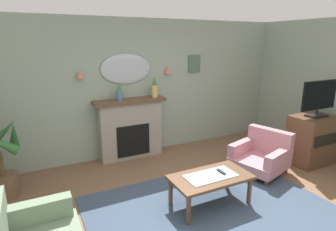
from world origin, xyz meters
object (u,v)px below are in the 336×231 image
at_px(tv_flatscreen, 319,98).
at_px(potted_plant_corner_palm, 0,161).
at_px(coffee_table, 211,180).
at_px(wall_mirror, 126,69).
at_px(tv_cabinet, 312,140).
at_px(fireplace, 131,129).
at_px(tv_remote, 221,172).
at_px(mantel_vase_centre, 155,88).
at_px(wall_sconce_right, 168,70).
at_px(framed_picture, 194,64).
at_px(wall_sconce_left, 80,74).
at_px(armchair_near_fireplace, 262,154).
at_px(mantel_vase_left, 119,92).

height_order(tv_flatscreen, potted_plant_corner_palm, tv_flatscreen).
bearing_deg(coffee_table, wall_mirror, 100.47).
distance_m(coffee_table, tv_cabinet, 2.51).
relative_size(fireplace, tv_remote, 8.50).
height_order(mantel_vase_centre, tv_remote, mantel_vase_centre).
relative_size(mantel_vase_centre, potted_plant_corner_palm, 0.34).
relative_size(wall_sconce_right, tv_flatscreen, 0.17).
bearing_deg(tv_flatscreen, wall_sconce_right, 137.58).
xyz_separation_m(mantel_vase_centre, tv_flatscreen, (2.40, -1.75, -0.09)).
relative_size(coffee_table, tv_remote, 6.88).
height_order(wall_mirror, tv_cabinet, wall_mirror).
relative_size(framed_picture, tv_remote, 2.25).
height_order(wall_sconce_left, tv_flatscreen, wall_sconce_left).
bearing_deg(wall_sconce_right, tv_remote, -96.85).
height_order(wall_mirror, coffee_table, wall_mirror).
distance_m(tv_remote, tv_flatscreen, 2.46).
bearing_deg(tv_remote, wall_mirror, 105.01).
distance_m(coffee_table, potted_plant_corner_palm, 2.99).
bearing_deg(tv_remote, tv_flatscreen, 6.94).
xyz_separation_m(wall_sconce_left, framed_picture, (2.35, 0.06, 0.09)).
height_order(wall_sconce_left, armchair_near_fireplace, wall_sconce_left).
bearing_deg(mantel_vase_left, tv_flatscreen, -29.49).
distance_m(mantel_vase_left, mantel_vase_centre, 0.70).
bearing_deg(wall_mirror, potted_plant_corner_palm, -162.63).
bearing_deg(mantel_vase_left, fireplace, 8.06).
height_order(wall_mirror, armchair_near_fireplace, wall_mirror).
height_order(wall_sconce_left, tv_cabinet, wall_sconce_left).
bearing_deg(armchair_near_fireplace, wall_mirror, 136.41).
height_order(wall_mirror, tv_remote, wall_mirror).
bearing_deg(fireplace, tv_flatscreen, -31.56).
bearing_deg(mantel_vase_centre, fireplace, 176.76).
bearing_deg(fireplace, tv_cabinet, -31.26).
distance_m(mantel_vase_left, potted_plant_corner_palm, 2.15).
height_order(wall_sconce_right, potted_plant_corner_palm, wall_sconce_right).
height_order(wall_sconce_right, coffee_table, wall_sconce_right).
distance_m(tv_cabinet, tv_flatscreen, 0.80).
height_order(mantel_vase_centre, wall_sconce_left, wall_sconce_left).
height_order(armchair_near_fireplace, tv_cabinet, tv_cabinet).
xyz_separation_m(fireplace, armchair_near_fireplace, (1.83, -1.60, -0.27)).
xyz_separation_m(mantel_vase_left, tv_remote, (0.79, -2.03, -0.86)).
height_order(mantel_vase_left, armchair_near_fireplace, mantel_vase_left).
distance_m(mantel_vase_left, tv_cabinet, 3.65).
bearing_deg(wall_sconce_left, potted_plant_corner_palm, -154.39).
relative_size(coffee_table, armchair_near_fireplace, 1.09).
bearing_deg(tv_remote, potted_plant_corner_palm, 150.76).
bearing_deg(wall_sconce_right, wall_sconce_left, 180.00).
relative_size(mantel_vase_left, wall_mirror, 0.34).
bearing_deg(wall_sconce_right, armchair_near_fireplace, -59.91).
bearing_deg(mantel_vase_left, framed_picture, 6.04).
xyz_separation_m(mantel_vase_left, wall_sconce_right, (1.05, 0.12, 0.35)).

